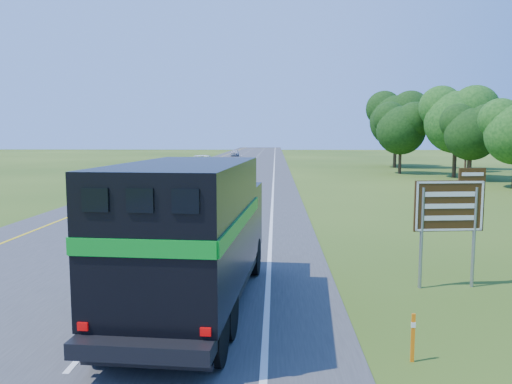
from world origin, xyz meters
TOP-DOWN VIEW (x-y plane):
  - road at (0.00, 50.00)m, footprint 15.00×260.00m
  - lane_markings at (0.00, 50.00)m, footprint 11.15×260.00m
  - horse_truck at (3.66, 3.94)m, footprint 3.22×8.67m
  - white_suv at (-3.36, 52.33)m, footprint 3.47×7.26m
  - far_car at (-3.02, 98.13)m, footprint 1.66×4.08m
  - exit_sign at (10.75, 6.28)m, footprint 2.06×0.30m
  - delineator at (8.41, 1.35)m, footprint 0.08×0.04m

SIDE VIEW (x-z plane):
  - road at x=0.00m, z-range 0.00..0.04m
  - lane_markings at x=0.00m, z-range 0.04..0.05m
  - delineator at x=8.41m, z-range 0.04..1.02m
  - far_car at x=-3.02m, z-range 0.04..1.43m
  - white_suv at x=-3.36m, z-range 0.04..2.04m
  - horse_truck at x=3.66m, z-range 0.17..3.94m
  - exit_sign at x=10.75m, z-range 0.52..4.03m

